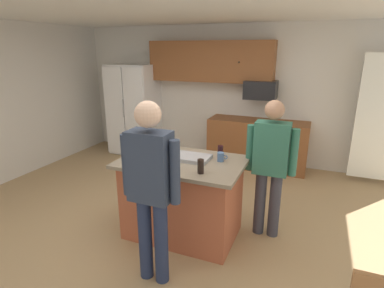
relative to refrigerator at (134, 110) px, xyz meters
The scene contains 16 objects.
floor 3.25m from the refrigerator, 49.98° to the right, with size 7.04×7.04×0.00m, color tan.
ceiling 3.53m from the refrigerator, 49.98° to the right, with size 7.04×7.04×0.00m, color white.
back_wall 2.08m from the refrigerator, 11.81° to the left, with size 6.40×0.10×2.60m, color silver.
cabinet_run_upper 1.90m from the refrigerator, ahead, with size 2.40×0.38×0.75m.
cabinet_run_lower 2.65m from the refrigerator, ahead, with size 1.80×0.63×0.90m.
refrigerator is the anchor object (origin of this frame).
microwave_over_range 2.65m from the refrigerator, ahead, with size 0.56×0.40×0.32m, color black.
kitchen_island 3.35m from the refrigerator, 48.33° to the right, with size 1.40×0.92×0.94m.
person_elder_center 4.00m from the refrigerator, 55.46° to the right, with size 0.57×0.23×1.75m.
person_host_foreground 3.78m from the refrigerator, 33.90° to the right, with size 0.57×0.22×1.63m.
mug_ceramic_white 3.52m from the refrigerator, 41.78° to the right, with size 0.12×0.08×0.10m.
glass_stout_tall 3.00m from the refrigerator, 48.04° to the right, with size 0.07×0.07×0.15m.
glass_short_whisky 3.75m from the refrigerator, 47.39° to the right, with size 0.07×0.07×0.15m.
mug_blue_stoneware 3.12m from the refrigerator, 50.28° to the right, with size 0.13×0.09×0.09m.
tumbler_amber 3.40m from the refrigerator, 40.71° to the right, with size 0.06×0.06×0.14m.
serving_tray 3.32m from the refrigerator, 46.55° to the right, with size 0.44×0.30×0.04m.
Camera 1 is at (1.55, -3.10, 2.15)m, focal length 28.86 mm.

